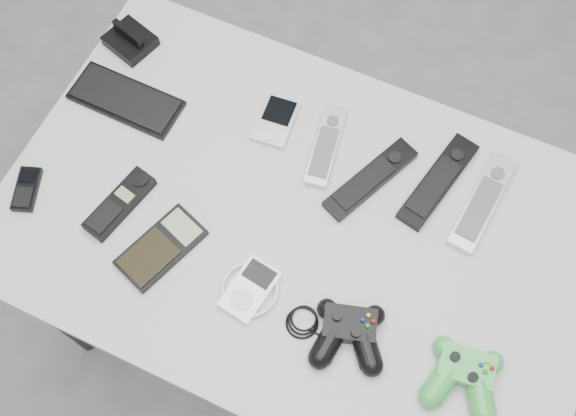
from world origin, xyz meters
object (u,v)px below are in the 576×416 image
at_px(pda_keyboard, 126,100).
at_px(pda, 276,121).
at_px(remote_silver_b, 483,202).
at_px(controller_black, 349,332).
at_px(cordless_handset, 120,204).
at_px(calculator, 161,247).
at_px(remote_black_a, 371,179).
at_px(remote_black_b, 438,181).
at_px(controller_green, 464,375).
at_px(mp3_player, 250,289).
at_px(mobile_phone, 27,189).
at_px(desk, 299,236).
at_px(remote_silver_a, 326,146).

xyz_separation_m(pda_keyboard, pda, (0.30, 0.08, 0.00)).
relative_size(remote_silver_b, controller_black, 0.99).
relative_size(cordless_handset, calculator, 0.94).
distance_m(remote_black_a, remote_black_b, 0.13).
xyz_separation_m(pda, controller_black, (0.30, -0.33, 0.01)).
xyz_separation_m(remote_black_a, remote_silver_b, (0.21, 0.04, 0.00)).
bearing_deg(controller_black, remote_black_b, 66.20).
distance_m(pda_keyboard, controller_green, 0.83).
height_order(remote_black_a, mp3_player, remote_black_a).
bearing_deg(calculator, mobile_phone, -160.05).
distance_m(pda, remote_black_a, 0.22).
distance_m(desk, calculator, 0.27).
bearing_deg(calculator, remote_silver_a, 78.65).
xyz_separation_m(controller_black, controller_green, (0.20, 0.01, 0.00)).
height_order(pda, remote_silver_b, remote_silver_b).
distance_m(remote_silver_b, controller_black, 0.36).
bearing_deg(cordless_handset, calculator, -8.77).
distance_m(remote_silver_a, controller_black, 0.37).
bearing_deg(mobile_phone, controller_green, -19.34).
relative_size(mobile_phone, mp3_player, 0.81).
relative_size(pda_keyboard, controller_black, 1.04).
relative_size(desk, remote_silver_a, 6.24).
distance_m(mp3_player, controller_green, 0.40).
relative_size(desk, pda, 10.29).
distance_m(remote_silver_a, calculator, 0.37).
height_order(pda_keyboard, controller_green, controller_green).
distance_m(calculator, controller_green, 0.58).
xyz_separation_m(remote_silver_a, controller_black, (0.18, -0.32, 0.01)).
bearing_deg(desk, cordless_handset, -161.14).
xyz_separation_m(desk, mp3_player, (-0.03, -0.16, 0.08)).
bearing_deg(mobile_phone, remote_black_a, 6.28).
bearing_deg(mp3_player, pda, 115.68).
distance_m(pda_keyboard, cordless_handset, 0.23).
xyz_separation_m(calculator, mp3_player, (0.18, -0.00, 0.00)).
bearing_deg(remote_silver_a, mobile_phone, -155.34).
relative_size(remote_silver_a, cordless_handset, 1.16).
bearing_deg(cordless_handset, remote_silver_a, 54.91).
bearing_deg(pda_keyboard, controller_black, -22.10).
bearing_deg(calculator, pda, 96.18).
xyz_separation_m(remote_silver_a, remote_black_a, (0.11, -0.03, 0.00)).
bearing_deg(remote_silver_b, calculator, -140.75).
distance_m(remote_silver_b, controller_green, 0.33).
bearing_deg(pda, controller_green, -37.91).
bearing_deg(remote_black_b, desk, -125.51).
relative_size(remote_black_a, controller_green, 1.52).
height_order(remote_silver_a, remote_black_a, remote_black_a).
height_order(remote_black_a, remote_silver_b, same).
bearing_deg(cordless_handset, remote_black_a, 43.47).
height_order(desk, cordless_handset, cordless_handset).
xyz_separation_m(remote_silver_b, cordless_handset, (-0.62, -0.29, 0.00)).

